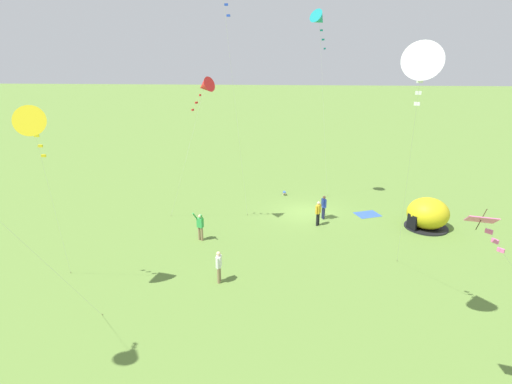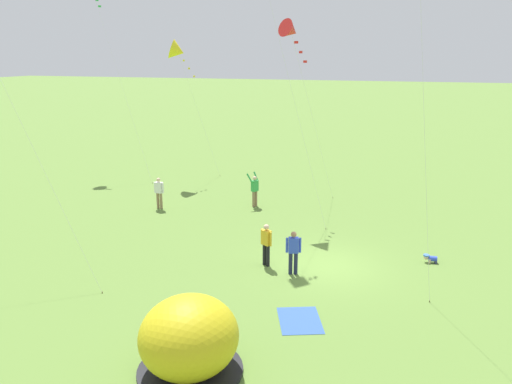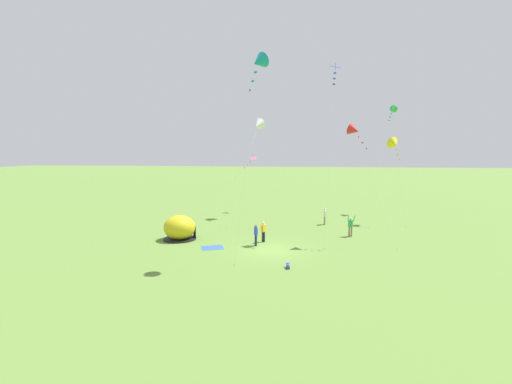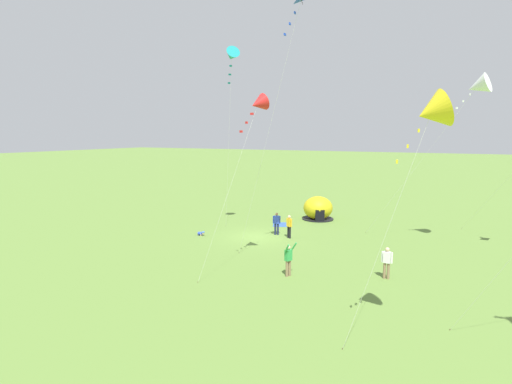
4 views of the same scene
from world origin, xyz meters
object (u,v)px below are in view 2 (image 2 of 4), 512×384
at_px(popup_tent, 189,338).
at_px(toddler_crawling, 431,258).
at_px(person_watching_sky, 266,243).
at_px(person_arms_raised, 255,189).
at_px(person_with_toddler, 293,250).
at_px(person_center_field, 159,191).
at_px(kite_red, 291,31).
at_px(kite_yellow, 178,51).

xyz_separation_m(popup_tent, toddler_crawling, (9.62, -6.08, -0.82)).
bearing_deg(person_watching_sky, person_arms_raised, 21.87).
relative_size(person_arms_raised, person_with_toddler, 1.10).
height_order(popup_tent, toddler_crawling, popup_tent).
distance_m(person_center_field, person_with_toddler, 10.80).
relative_size(person_watching_sky, kite_red, 0.17).
bearing_deg(person_arms_raised, kite_red, -96.55).
distance_m(person_arms_raised, person_with_toddler, 8.98).
distance_m(toddler_crawling, person_center_field, 14.39).
xyz_separation_m(popup_tent, person_watching_sky, (7.25, 0.15, -0.03)).
height_order(person_arms_raised, person_with_toddler, person_arms_raised).
relative_size(popup_tent, person_watching_sky, 1.63).
bearing_deg(kite_yellow, person_arms_raised, -126.17).
bearing_deg(person_with_toddler, toddler_crawling, -60.53).
height_order(toddler_crawling, person_with_toddler, person_with_toddler).
distance_m(toddler_crawling, person_watching_sky, 6.71).
distance_m(person_watching_sky, person_arms_raised, 8.05).
distance_m(popup_tent, toddler_crawling, 11.41).
bearing_deg(kite_red, person_center_field, 104.73).
height_order(person_watching_sky, person_with_toddler, same).
xyz_separation_m(popup_tent, kite_red, (14.50, 1.20, 8.26)).
xyz_separation_m(popup_tent, person_with_toddler, (6.79, -1.07, -0.03)).
relative_size(person_with_toddler, kite_red, 0.17).
xyz_separation_m(person_watching_sky, kite_yellow, (12.56, 9.97, 7.39)).
distance_m(toddler_crawling, kite_red, 12.61).
height_order(person_watching_sky, kite_yellow, kite_yellow).
height_order(kite_yellow, kite_red, kite_red).
bearing_deg(kite_yellow, person_with_toddler, -139.34).
bearing_deg(person_watching_sky, toddler_crawling, -69.19).
height_order(person_watching_sky, person_center_field, same).
xyz_separation_m(toddler_crawling, person_center_field, (3.10, 14.03, 0.79)).
bearing_deg(popup_tent, kite_yellow, 27.05).
distance_m(popup_tent, kite_yellow, 23.44).
relative_size(toddler_crawling, person_center_field, 0.32).
distance_m(person_watching_sky, kite_red, 11.06).
relative_size(person_watching_sky, kite_yellow, 0.19).
xyz_separation_m(person_watching_sky, person_center_field, (5.47, 7.81, 0.00)).
bearing_deg(person_watching_sky, popup_tent, -178.79).
relative_size(popup_tent, kite_red, 0.29).
relative_size(toddler_crawling, person_arms_raised, 0.29).
height_order(popup_tent, person_with_toddler, popup_tent).
xyz_separation_m(toddler_crawling, person_with_toddler, (-2.83, 5.01, 0.79)).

